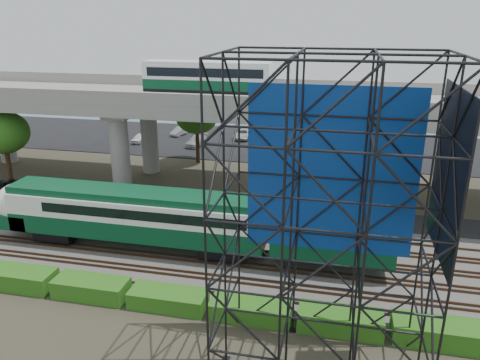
# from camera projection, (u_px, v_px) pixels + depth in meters

# --- Properties ---
(ground) EXTENTS (140.00, 140.00, 0.00)m
(ground) POSITION_uv_depth(u_px,v_px,m) (177.00, 269.00, 32.03)
(ground) COLOR #474233
(ground) RESTS_ON ground
(ballast_bed) EXTENTS (90.00, 12.00, 0.20)m
(ballast_bed) POSITION_uv_depth(u_px,v_px,m) (187.00, 254.00, 33.84)
(ballast_bed) COLOR slate
(ballast_bed) RESTS_ON ground
(service_road) EXTENTS (90.00, 5.00, 0.08)m
(service_road) POSITION_uv_depth(u_px,v_px,m) (217.00, 210.00, 41.69)
(service_road) COLOR black
(service_road) RESTS_ON ground
(parking_lot) EXTENTS (90.00, 18.00, 0.08)m
(parking_lot) POSITION_uv_depth(u_px,v_px,m) (262.00, 143.00, 63.34)
(parking_lot) COLOR black
(parking_lot) RESTS_ON ground
(harbor_water) EXTENTS (140.00, 40.00, 0.03)m
(harbor_water) POSITION_uv_depth(u_px,v_px,m) (284.00, 113.00, 83.61)
(harbor_water) COLOR slate
(harbor_water) RESTS_ON ground
(rail_tracks) EXTENTS (90.00, 9.52, 0.16)m
(rail_tracks) POSITION_uv_depth(u_px,v_px,m) (186.00, 251.00, 33.78)
(rail_tracks) COLOR #472D1E
(rail_tracks) RESTS_ON ballast_bed
(commuter_train) EXTENTS (29.30, 3.06, 4.30)m
(commuter_train) POSITION_uv_depth(u_px,v_px,m) (163.00, 216.00, 33.25)
(commuter_train) COLOR black
(commuter_train) RESTS_ON rail_tracks
(overpass) EXTENTS (80.00, 12.00, 12.40)m
(overpass) POSITION_uv_depth(u_px,v_px,m) (229.00, 107.00, 44.08)
(overpass) COLOR #9E9B93
(overpass) RESTS_ON ground
(scaffold_tower) EXTENTS (9.36, 6.36, 15.00)m
(scaffold_tower) POSITION_uv_depth(u_px,v_px,m) (326.00, 234.00, 20.16)
(scaffold_tower) COLOR black
(scaffold_tower) RESTS_ON ground
(hedge_strip) EXTENTS (34.60, 1.80, 1.20)m
(hedge_strip) POSITION_uv_depth(u_px,v_px,m) (168.00, 298.00, 27.68)
(hedge_strip) COLOR #275E15
(hedge_strip) RESTS_ON ground
(trees) EXTENTS (40.94, 16.94, 7.69)m
(trees) POSITION_uv_depth(u_px,v_px,m) (186.00, 132.00, 46.03)
(trees) COLOR #382314
(trees) RESTS_ON ground
(suv) EXTENTS (5.14, 2.70, 1.38)m
(suv) POSITION_uv_depth(u_px,v_px,m) (15.00, 188.00, 44.95)
(suv) COLOR black
(suv) RESTS_ON service_road
(parked_cars) EXTENTS (36.79, 9.64, 1.30)m
(parked_cars) POSITION_uv_depth(u_px,v_px,m) (267.00, 140.00, 62.63)
(parked_cars) COLOR white
(parked_cars) RESTS_ON parking_lot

